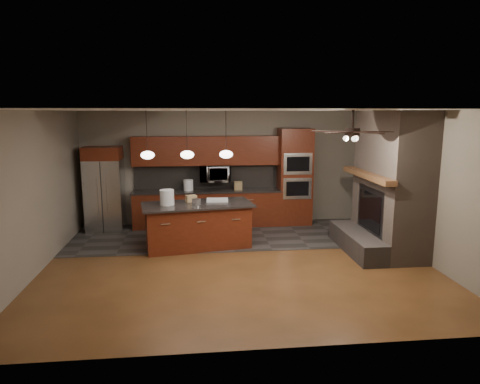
{
  "coord_description": "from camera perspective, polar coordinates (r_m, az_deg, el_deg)",
  "views": [
    {
      "loc": [
        -0.76,
        -7.57,
        2.75
      ],
      "look_at": [
        0.11,
        0.6,
        1.23
      ],
      "focal_mm": 32.0,
      "sensor_mm": 36.0,
      "label": 1
    }
  ],
  "objects": [
    {
      "name": "pendant_left",
      "position": [
        8.36,
        -12.22,
        4.86
      ],
      "size": [
        0.26,
        0.26,
        0.92
      ],
      "color": "black",
      "rests_on": "ceiling"
    },
    {
      "name": "microwave",
      "position": [
        10.44,
        -3.38,
        2.49
      ],
      "size": [
        0.73,
        0.41,
        0.5
      ],
      "primitive_type": "imported",
      "color": "silver",
      "rests_on": "back_cabinetry"
    },
    {
      "name": "counter_box",
      "position": [
        10.42,
        -0.26,
        0.86
      ],
      "size": [
        0.19,
        0.15,
        0.21
      ],
      "primitive_type": "cube",
      "rotation": [
        0.0,
        0.0,
        0.01
      ],
      "color": "#93784C",
      "rests_on": "back_cabinetry"
    },
    {
      "name": "oven_tower",
      "position": [
        10.67,
        7.3,
        2.01
      ],
      "size": [
        0.8,
        0.63,
        2.38
      ],
      "color": "#5F2111",
      "rests_on": "ground"
    },
    {
      "name": "cardboard_box",
      "position": [
        9.01,
        -6.53,
        -0.86
      ],
      "size": [
        0.25,
        0.22,
        0.14
      ],
      "primitive_type": "cube",
      "rotation": [
        0.0,
        0.0,
        0.33
      ],
      "color": "tan",
      "rests_on": "kitchen_island"
    },
    {
      "name": "counter_bucket",
      "position": [
        10.42,
        -6.9,
        0.92
      ],
      "size": [
        0.24,
        0.24,
        0.26
      ],
      "primitive_type": "cylinder",
      "rotation": [
        0.0,
        0.0,
        0.05
      ],
      "color": "white",
      "rests_on": "back_cabinetry"
    },
    {
      "name": "paint_tray",
      "position": [
        9.03,
        -3.05,
        -1.07
      ],
      "size": [
        0.46,
        0.33,
        0.04
      ],
      "primitive_type": "cube",
      "rotation": [
        0.0,
        0.0,
        -0.05
      ],
      "color": "silver",
      "rests_on": "kitchen_island"
    },
    {
      "name": "ceiling",
      "position": [
        7.61,
        -0.36,
        10.86
      ],
      "size": [
        7.0,
        6.0,
        0.02
      ],
      "primitive_type": "cube",
      "color": "white",
      "rests_on": "back_wall"
    },
    {
      "name": "fireplace_column",
      "position": [
        8.95,
        19.11,
        0.57
      ],
      "size": [
        1.3,
        2.1,
        2.8
      ],
      "color": "#6B594C",
      "rests_on": "ground"
    },
    {
      "name": "pendant_center",
      "position": [
        8.31,
        -7.05,
        4.99
      ],
      "size": [
        0.26,
        0.26,
        0.92
      ],
      "color": "black",
      "rests_on": "ceiling"
    },
    {
      "name": "ceiling_fan",
      "position": [
        7.25,
        14.75,
        7.83
      ],
      "size": [
        1.27,
        1.33,
        0.41
      ],
      "color": "black",
      "rests_on": "ceiling"
    },
    {
      "name": "slate_tile_patch",
      "position": [
        9.8,
        -1.41,
        -5.78
      ],
      "size": [
        7.0,
        2.4,
        0.01
      ],
      "primitive_type": "cube",
      "color": "#373432",
      "rests_on": "ground"
    },
    {
      "name": "kitchen_island",
      "position": [
        8.91,
        -5.66,
        -4.42
      ],
      "size": [
        2.37,
        1.36,
        0.92
      ],
      "rotation": [
        0.0,
        0.0,
        0.16
      ],
      "color": "#5F2111",
      "rests_on": "ground"
    },
    {
      "name": "refrigerator",
      "position": [
        10.56,
        -17.6,
        0.4
      ],
      "size": [
        0.84,
        0.75,
        1.98
      ],
      "color": "silver",
      "rests_on": "ground"
    },
    {
      "name": "left_wall",
      "position": [
        8.16,
        -25.6,
        -0.07
      ],
      "size": [
        0.02,
        6.0,
        2.8
      ],
      "primitive_type": "cube",
      "color": "slate",
      "rests_on": "ground"
    },
    {
      "name": "back_cabinetry",
      "position": [
        10.49,
        -4.44,
        0.27
      ],
      "size": [
        3.59,
        0.64,
        2.2
      ],
      "color": "#5F2111",
      "rests_on": "ground"
    },
    {
      "name": "ground",
      "position": [
        8.09,
        -0.34,
        -9.38
      ],
      "size": [
        7.0,
        7.0,
        0.0
      ],
      "primitive_type": "plane",
      "color": "brown",
      "rests_on": "ground"
    },
    {
      "name": "pendant_right",
      "position": [
        8.33,
        -1.87,
        5.08
      ],
      "size": [
        0.26,
        0.26,
        0.92
      ],
      "color": "black",
      "rests_on": "ceiling"
    },
    {
      "name": "right_wall",
      "position": [
        8.8,
        22.98,
        0.82
      ],
      "size": [
        0.02,
        6.0,
        2.8
      ],
      "primitive_type": "cube",
      "color": "slate",
      "rests_on": "ground"
    },
    {
      "name": "paint_can",
      "position": [
        8.7,
        -5.84,
        -1.31
      ],
      "size": [
        0.18,
        0.18,
        0.12
      ],
      "primitive_type": "cylinder",
      "rotation": [
        0.0,
        0.0,
        0.0
      ],
      "color": "#B8B7BC",
      "rests_on": "kitchen_island"
    },
    {
      "name": "white_bucket",
      "position": [
        8.74,
        -9.7,
        -0.71
      ],
      "size": [
        0.34,
        0.34,
        0.31
      ],
      "primitive_type": "cylinder",
      "rotation": [
        0.0,
        0.0,
        0.21
      ],
      "color": "silver",
      "rests_on": "kitchen_island"
    },
    {
      "name": "back_wall",
      "position": [
        10.69,
        -1.97,
        3.23
      ],
      "size": [
        7.0,
        0.02,
        2.8
      ],
      "primitive_type": "cube",
      "color": "slate",
      "rests_on": "ground"
    }
  ]
}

